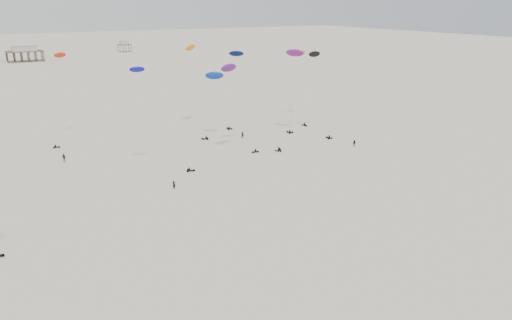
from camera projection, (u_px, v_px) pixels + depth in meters
ground_plane at (105, 100)px, 186.43m from camera, size 900.00×900.00×0.00m
pavilion_main at (25, 54)px, 303.68m from camera, size 21.00×13.00×9.80m
pavilion_small at (124, 47)px, 362.27m from camera, size 9.00×7.00×8.00m
rig_0 at (319, 80)px, 136.24m from camera, size 5.65×13.34×23.09m
rig_2 at (301, 71)px, 152.36m from camera, size 9.24×15.10×23.61m
rig_3 at (254, 93)px, 122.19m from camera, size 8.56×14.61×24.91m
rig_4 at (59, 82)px, 129.35m from camera, size 8.23×14.66×24.62m
rig_5 at (197, 61)px, 143.53m from camera, size 9.16×16.15×24.92m
rig_6 at (232, 80)px, 117.85m from camera, size 7.70×7.88×21.32m
rig_7 at (213, 86)px, 132.13m from camera, size 8.27×5.87×17.49m
rig_8 at (156, 106)px, 107.16m from camera, size 9.57×13.11×23.68m
rig_12 at (294, 67)px, 135.81m from camera, size 6.01×5.83×23.00m
spectator_0 at (174, 189)px, 97.61m from camera, size 0.86×0.88×2.01m
spectator_1 at (354, 147)px, 125.94m from camera, size 1.16×1.10×2.07m
spectator_2 at (64, 162)px, 114.08m from camera, size 1.47×1.33×2.21m
spectator_3 at (242, 138)px, 133.57m from camera, size 0.98×0.83×2.28m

